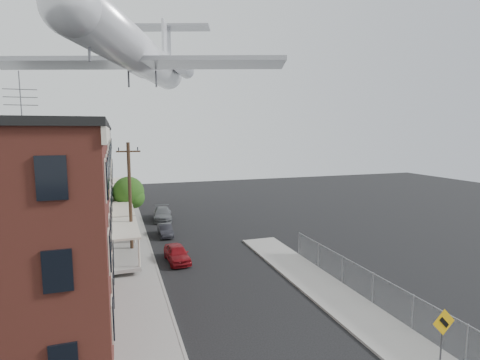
{
  "coord_description": "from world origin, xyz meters",
  "views": [
    {
      "loc": [
        -6.63,
        -11.79,
        9.84
      ],
      "look_at": [
        0.01,
        7.92,
        7.12
      ],
      "focal_mm": 28.0,
      "sensor_mm": 36.0,
      "label": 1
    }
  ],
  "objects_px": {
    "utility_pole": "(130,198)",
    "car_near": "(177,253)",
    "airplane": "(140,55)",
    "car_far": "(162,214)",
    "warning_sign": "(443,331)",
    "car_mid": "(165,230)",
    "street_tree": "(130,194)"
  },
  "relations": [
    {
      "from": "warning_sign",
      "to": "car_mid",
      "type": "relative_size",
      "value": 0.84
    },
    {
      "from": "warning_sign",
      "to": "car_mid",
      "type": "bearing_deg",
      "value": 108.29
    },
    {
      "from": "car_near",
      "to": "utility_pole",
      "type": "bearing_deg",
      "value": 139.53
    },
    {
      "from": "utility_pole",
      "to": "car_near",
      "type": "relative_size",
      "value": 2.35
    },
    {
      "from": "car_far",
      "to": "car_mid",
      "type": "bearing_deg",
      "value": -89.18
    },
    {
      "from": "car_far",
      "to": "street_tree",
      "type": "bearing_deg",
      "value": -147.86
    },
    {
      "from": "car_near",
      "to": "airplane",
      "type": "bearing_deg",
      "value": 98.06
    },
    {
      "from": "warning_sign",
      "to": "car_near",
      "type": "height_order",
      "value": "warning_sign"
    },
    {
      "from": "utility_pole",
      "to": "car_far",
      "type": "xyz_separation_m",
      "value": [
        3.8,
        11.66,
        -3.98
      ]
    },
    {
      "from": "airplane",
      "to": "car_near",
      "type": "bearing_deg",
      "value": -78.32
    },
    {
      "from": "car_mid",
      "to": "car_far",
      "type": "height_order",
      "value": "car_far"
    },
    {
      "from": "car_mid",
      "to": "utility_pole",
      "type": "bearing_deg",
      "value": -122.92
    },
    {
      "from": "car_near",
      "to": "car_far",
      "type": "height_order",
      "value": "car_far"
    },
    {
      "from": "car_far",
      "to": "airplane",
      "type": "distance_m",
      "value": 17.16
    },
    {
      "from": "street_tree",
      "to": "airplane",
      "type": "distance_m",
      "value": 13.87
    },
    {
      "from": "utility_pole",
      "to": "airplane",
      "type": "height_order",
      "value": "airplane"
    },
    {
      "from": "warning_sign",
      "to": "utility_pole",
      "type": "xyz_separation_m",
      "value": [
        -11.2,
        19.03,
        2.79
      ]
    },
    {
      "from": "utility_pole",
      "to": "car_far",
      "type": "height_order",
      "value": "utility_pole"
    },
    {
      "from": "car_near",
      "to": "car_mid",
      "type": "bearing_deg",
      "value": 85.74
    },
    {
      "from": "car_near",
      "to": "airplane",
      "type": "relative_size",
      "value": 0.13
    },
    {
      "from": "warning_sign",
      "to": "car_near",
      "type": "relative_size",
      "value": 0.73
    },
    {
      "from": "street_tree",
      "to": "car_far",
      "type": "height_order",
      "value": "street_tree"
    },
    {
      "from": "street_tree",
      "to": "airplane",
      "type": "bearing_deg",
      "value": -74.66
    },
    {
      "from": "car_mid",
      "to": "car_far",
      "type": "distance_m",
      "value": 6.66
    },
    {
      "from": "utility_pole",
      "to": "airplane",
      "type": "distance_m",
      "value": 13.18
    },
    {
      "from": "car_near",
      "to": "airplane",
      "type": "distance_m",
      "value": 17.82
    },
    {
      "from": "street_tree",
      "to": "car_near",
      "type": "height_order",
      "value": "street_tree"
    },
    {
      "from": "warning_sign",
      "to": "car_near",
      "type": "distance_m",
      "value": 18.53
    },
    {
      "from": "warning_sign",
      "to": "car_mid",
      "type": "distance_m",
      "value": 25.37
    },
    {
      "from": "utility_pole",
      "to": "warning_sign",
      "type": "bearing_deg",
      "value": -59.52
    },
    {
      "from": "street_tree",
      "to": "car_mid",
      "type": "distance_m",
      "value": 6.4
    },
    {
      "from": "utility_pole",
      "to": "car_mid",
      "type": "bearing_deg",
      "value": 57.11
    }
  ]
}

